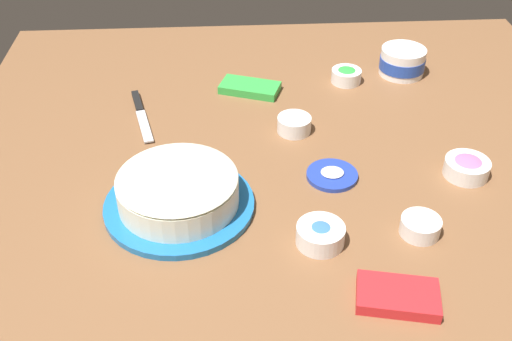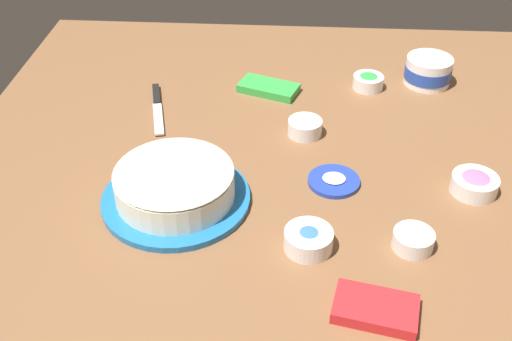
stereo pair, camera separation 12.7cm
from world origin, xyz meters
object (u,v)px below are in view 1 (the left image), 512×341
object	(u,v)px
spreading_knife	(140,111)
sprinkle_bowl_orange	(420,226)
sprinkle_bowl_rainbow	(294,124)
candy_box_lower	(398,296)
frosting_tub_lid	(332,175)
sprinkle_bowl_blue	(320,234)
frosted_cake	(178,192)
candy_box_upper	(250,88)
frosting_tub	(402,61)
sprinkle_bowl_green	(346,75)
sprinkle_bowl_pink	(467,167)

from	to	relation	value
spreading_knife	sprinkle_bowl_orange	distance (m)	0.74
sprinkle_bowl_rainbow	candy_box_lower	bearing A→B (deg)	102.52
frosting_tub_lid	sprinkle_bowl_orange	size ratio (longest dim) A/B	1.43
sprinkle_bowl_blue	candy_box_lower	xyz separation A→B (m)	(-0.11, 0.15, -0.01)
frosted_cake	candy_box_lower	size ratio (longest dim) A/B	2.18
sprinkle_bowl_blue	sprinkle_bowl_rainbow	world-z (taller)	sprinkle_bowl_blue
sprinkle_bowl_orange	candy_box_upper	world-z (taller)	sprinkle_bowl_orange
frosting_tub	candy_box_lower	bearing A→B (deg)	75.47
spreading_knife	sprinkle_bowl_orange	bearing A→B (deg)	140.67
frosting_tub	frosting_tub_lid	xyz separation A→B (m)	(0.26, 0.45, -0.03)
spreading_knife	frosted_cake	bearing A→B (deg)	106.90
frosting_tub	sprinkle_bowl_orange	xyz separation A→B (m)	(0.12, 0.63, -0.02)
frosting_tub_lid	sprinkle_bowl_blue	size ratio (longest dim) A/B	1.20
frosted_cake	spreading_knife	xyz separation A→B (m)	(0.11, -0.37, -0.03)
frosting_tub	sprinkle_bowl_orange	size ratio (longest dim) A/B	1.60
sprinkle_bowl_green	sprinkle_bowl_orange	distance (m)	0.60
candy_box_lower	candy_box_upper	world-z (taller)	candy_box_lower
candy_box_lower	sprinkle_bowl_pink	bearing A→B (deg)	-112.46
frosting_tub	spreading_knife	world-z (taller)	frosting_tub
sprinkle_bowl_green	candy_box_lower	bearing A→B (deg)	86.40
candy_box_upper	sprinkle_bowl_pink	bearing A→B (deg)	158.83
sprinkle_bowl_green	sprinkle_bowl_orange	world-z (taller)	sprinkle_bowl_green
candy_box_upper	sprinkle_bowl_blue	bearing A→B (deg)	119.90
spreading_knife	sprinkle_bowl_rainbow	world-z (taller)	sprinkle_bowl_rainbow
sprinkle_bowl_pink	sprinkle_bowl_blue	size ratio (longest dim) A/B	1.05
frosted_cake	sprinkle_bowl_blue	xyz separation A→B (m)	(-0.27, 0.12, -0.02)
frosted_cake	sprinkle_bowl_rainbow	size ratio (longest dim) A/B	3.77
frosting_tub	frosting_tub_lid	size ratio (longest dim) A/B	1.11
frosting_tub_lid	candy_box_upper	bearing A→B (deg)	-67.50
frosting_tub	frosted_cake	bearing A→B (deg)	42.35
sprinkle_bowl_rainbow	spreading_knife	bearing A→B (deg)	-15.35
frosting_tub	frosting_tub_lid	world-z (taller)	frosting_tub
sprinkle_bowl_blue	sprinkle_bowl_rainbow	distance (m)	0.38
frosted_cake	frosting_tub	world-z (taller)	frosted_cake
frosted_cake	sprinkle_bowl_blue	bearing A→B (deg)	156.32
sprinkle_bowl_rainbow	candy_box_upper	xyz separation A→B (m)	(0.09, -0.19, -0.01)
spreading_knife	sprinkle_bowl_green	world-z (taller)	sprinkle_bowl_green
sprinkle_bowl_pink	candy_box_lower	xyz separation A→B (m)	(0.23, 0.34, -0.01)
frosting_tub	sprinkle_bowl_pink	bearing A→B (deg)	93.10
sprinkle_bowl_green	frosting_tub	bearing A→B (deg)	-166.59
frosting_tub	candy_box_upper	bearing A→B (deg)	9.94
sprinkle_bowl_orange	candy_box_upper	xyz separation A→B (m)	(0.29, -0.56, -0.01)
spreading_knife	sprinkle_bowl_pink	xyz separation A→B (m)	(-0.72, 0.29, 0.02)
frosting_tub	sprinkle_bowl_blue	size ratio (longest dim) A/B	1.34
frosting_tub_lid	sprinkle_bowl_orange	bearing A→B (deg)	127.02
frosting_tub_lid	sprinkle_bowl_pink	bearing A→B (deg)	178.26
candy_box_lower	sprinkle_bowl_rainbow	bearing A→B (deg)	-65.49
sprinkle_bowl_pink	sprinkle_bowl_green	distance (m)	0.46
sprinkle_bowl_green	candy_box_lower	size ratio (longest dim) A/B	0.57
frosted_cake	sprinkle_bowl_orange	size ratio (longest dim) A/B	3.93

